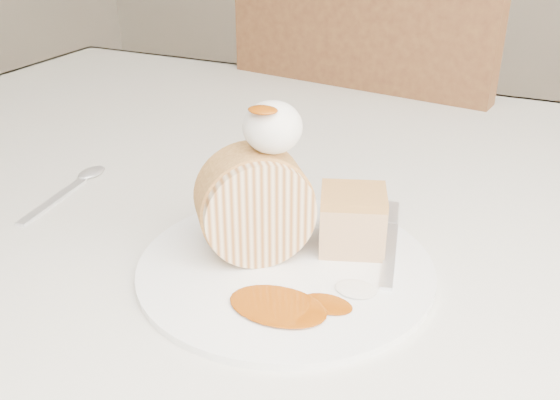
% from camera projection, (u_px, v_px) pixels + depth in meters
% --- Properties ---
extents(table, '(1.40, 0.90, 0.75)m').
position_uv_depth(table, '(308.00, 246.00, 0.77)').
color(table, beige).
rests_on(table, ground).
extents(chair_far, '(0.53, 0.53, 1.00)m').
position_uv_depth(chair_far, '(376.00, 158.00, 1.26)').
color(chair_far, brown).
rests_on(chair_far, ground).
extents(plate, '(0.34, 0.34, 0.01)m').
position_uv_depth(plate, '(285.00, 267.00, 0.56)').
color(plate, white).
rests_on(plate, table).
extents(roulade_slice, '(0.11, 0.10, 0.10)m').
position_uv_depth(roulade_slice, '(255.00, 205.00, 0.55)').
color(roulade_slice, beige).
rests_on(roulade_slice, plate).
extents(cake_chunk, '(0.07, 0.07, 0.05)m').
position_uv_depth(cake_chunk, '(352.00, 223.00, 0.57)').
color(cake_chunk, tan).
rests_on(cake_chunk, plate).
extents(whipped_cream, '(0.05, 0.05, 0.04)m').
position_uv_depth(whipped_cream, '(273.00, 127.00, 0.52)').
color(whipped_cream, white).
rests_on(whipped_cream, roulade_slice).
extents(caramel_drizzle, '(0.03, 0.02, 0.01)m').
position_uv_depth(caramel_drizzle, '(263.00, 103.00, 0.50)').
color(caramel_drizzle, '#8A3A05').
rests_on(caramel_drizzle, whipped_cream).
extents(caramel_pool, '(0.10, 0.08, 0.00)m').
position_uv_depth(caramel_pool, '(278.00, 306.00, 0.50)').
color(caramel_pool, '#8A3A05').
rests_on(caramel_pool, plate).
extents(fork, '(0.05, 0.16, 0.00)m').
position_uv_depth(fork, '(390.00, 254.00, 0.57)').
color(fork, silver).
rests_on(fork, plate).
extents(spoon, '(0.04, 0.14, 0.00)m').
position_uv_depth(spoon, '(54.00, 201.00, 0.68)').
color(spoon, silver).
rests_on(spoon, table).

